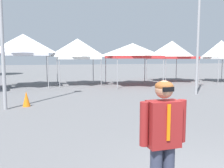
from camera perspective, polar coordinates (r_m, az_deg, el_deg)
canopy_tent_behind_center at (r=18.44m, az=-20.06°, el=8.60°), size 3.37×3.37×3.72m
canopy_tent_right_of_center at (r=18.67m, az=-8.06°, el=8.14°), size 3.16×3.16×3.48m
canopy_tent_behind_right at (r=18.22m, az=4.91°, el=7.75°), size 3.64×3.64×3.12m
canopy_tent_left_of_center at (r=21.64m, az=13.91°, el=7.77°), size 3.49×3.49×3.48m
canopy_tent_far_right at (r=22.71m, az=24.28°, el=7.34°), size 2.76×2.76×3.50m
person_foreground at (r=3.28m, az=11.88°, el=-12.26°), size 0.65×0.26×1.78m
light_pole_opposite_side at (r=14.52m, az=19.75°, el=15.32°), size 0.36×0.36×7.79m
traffic_cone_lot_center at (r=10.91m, az=-19.46°, el=-3.32°), size 0.32×0.32×0.65m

